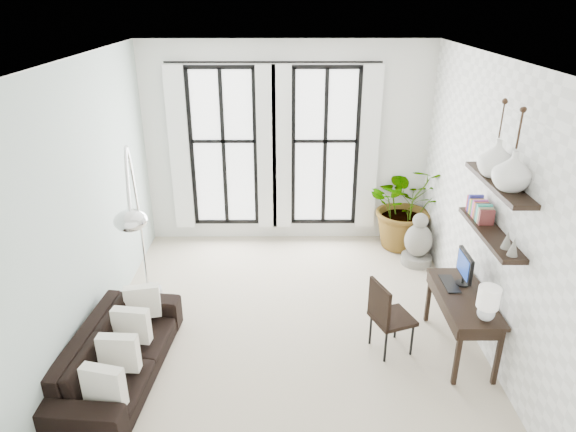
{
  "coord_description": "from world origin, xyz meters",
  "views": [
    {
      "loc": [
        -0.04,
        -5.37,
        3.8
      ],
      "look_at": [
        0.0,
        0.3,
        1.33
      ],
      "focal_mm": 32.0,
      "sensor_mm": 36.0,
      "label": 1
    }
  ],
  "objects_px": {
    "arc_lamp": "(132,190)",
    "buddha": "(418,243)",
    "plant": "(407,205)",
    "desk": "(466,301)",
    "desk_chair": "(387,313)",
    "sofa": "(118,354)"
  },
  "relations": [
    {
      "from": "sofa",
      "to": "desk_chair",
      "type": "xyz_separation_m",
      "value": [
        2.9,
        0.42,
        0.21
      ]
    },
    {
      "from": "arc_lamp",
      "to": "plant",
      "type": "bearing_deg",
      "value": 32.53
    },
    {
      "from": "plant",
      "to": "desk_chair",
      "type": "height_order",
      "value": "plant"
    },
    {
      "from": "arc_lamp",
      "to": "sofa",
      "type": "bearing_deg",
      "value": -96.99
    },
    {
      "from": "arc_lamp",
      "to": "buddha",
      "type": "relative_size",
      "value": 2.86
    },
    {
      "from": "plant",
      "to": "desk",
      "type": "distance_m",
      "value": 2.75
    },
    {
      "from": "sofa",
      "to": "desk_chair",
      "type": "relative_size",
      "value": 2.29
    },
    {
      "from": "arc_lamp",
      "to": "buddha",
      "type": "xyz_separation_m",
      "value": [
        3.67,
        1.68,
        -1.49
      ]
    },
    {
      "from": "sofa",
      "to": "plant",
      "type": "bearing_deg",
      "value": -44.91
    },
    {
      "from": "plant",
      "to": "desk",
      "type": "bearing_deg",
      "value": -89.01
    },
    {
      "from": "plant",
      "to": "desk_chair",
      "type": "distance_m",
      "value": 2.82
    },
    {
      "from": "plant",
      "to": "desk_chair",
      "type": "xyz_separation_m",
      "value": [
        -0.8,
        -2.7,
        -0.21
      ]
    },
    {
      "from": "desk",
      "to": "buddha",
      "type": "xyz_separation_m",
      "value": [
        0.02,
        2.13,
        -0.35
      ]
    },
    {
      "from": "sofa",
      "to": "arc_lamp",
      "type": "height_order",
      "value": "arc_lamp"
    },
    {
      "from": "sofa",
      "to": "desk_chair",
      "type": "distance_m",
      "value": 2.94
    },
    {
      "from": "desk_chair",
      "to": "buddha",
      "type": "height_order",
      "value": "desk_chair"
    },
    {
      "from": "plant",
      "to": "buddha",
      "type": "xyz_separation_m",
      "value": [
        0.07,
        -0.61,
        -0.37
      ]
    },
    {
      "from": "desk_chair",
      "to": "buddha",
      "type": "bearing_deg",
      "value": 47.3
    },
    {
      "from": "plant",
      "to": "desk",
      "type": "xyz_separation_m",
      "value": [
        0.05,
        -2.75,
        -0.03
      ]
    },
    {
      "from": "desk",
      "to": "arc_lamp",
      "type": "relative_size",
      "value": 0.52
    },
    {
      "from": "sofa",
      "to": "buddha",
      "type": "height_order",
      "value": "buddha"
    },
    {
      "from": "plant",
      "to": "buddha",
      "type": "distance_m",
      "value": 0.72
    }
  ]
}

